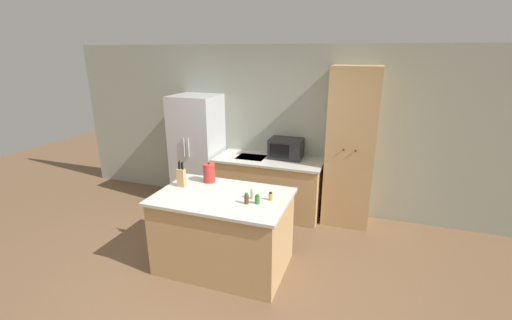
{
  "coord_description": "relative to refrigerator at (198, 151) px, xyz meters",
  "views": [
    {
      "loc": [
        1.55,
        -2.89,
        2.51
      ],
      "look_at": [
        0.06,
        1.4,
        1.05
      ],
      "focal_mm": 24.0,
      "sensor_mm": 36.0,
      "label": 1
    }
  ],
  "objects": [
    {
      "name": "spice_bottle_short_red",
      "position": [
        1.53,
        -1.55,
        0.07
      ],
      "size": [
        0.05,
        0.05,
        0.12
      ],
      "color": "beige",
      "rests_on": "kitchen_island"
    },
    {
      "name": "spice_bottle_green_herb",
      "position": [
        1.51,
        -1.69,
        0.07
      ],
      "size": [
        0.05,
        0.05,
        0.12
      ],
      "color": "#563319",
      "rests_on": "kitchen_island"
    },
    {
      "name": "refrigerator",
      "position": [
        0.0,
        0.0,
        0.0
      ],
      "size": [
        0.72,
        0.7,
        1.83
      ],
      "color": "#B7BABC",
      "rests_on": "ground_plane"
    },
    {
      "name": "knife_block",
      "position": [
        0.59,
        -1.48,
        0.13
      ],
      "size": [
        0.1,
        0.06,
        0.33
      ],
      "color": "tan",
      "rests_on": "kitchen_island"
    },
    {
      "name": "kettle",
      "position": [
        0.84,
        -1.24,
        0.13
      ],
      "size": [
        0.15,
        0.15,
        0.26
      ],
      "color": "#B72D28",
      "rests_on": "kitchen_island"
    },
    {
      "name": "kitchen_island",
      "position": [
        1.17,
        -1.57,
        -0.45
      ],
      "size": [
        1.53,
        1.0,
        0.93
      ],
      "color": "tan",
      "rests_on": "ground_plane"
    },
    {
      "name": "spice_bottle_tall_dark",
      "position": [
        1.62,
        -1.65,
        0.06
      ],
      "size": [
        0.05,
        0.05,
        0.1
      ],
      "color": "#337033",
      "rests_on": "kitchen_island"
    },
    {
      "name": "microwave",
      "position": [
        1.48,
        0.14,
        0.14
      ],
      "size": [
        0.5,
        0.37,
        0.31
      ],
      "color": "#232326",
      "rests_on": "back_counter"
    },
    {
      "name": "back_counter",
      "position": [
        1.24,
        0.0,
        -0.46
      ],
      "size": [
        1.67,
        0.71,
        0.9
      ],
      "color": "tan",
      "rests_on": "ground_plane"
    },
    {
      "name": "pantry_cabinet",
      "position": [
        2.45,
        0.09,
        0.24
      ],
      "size": [
        0.67,
        0.53,
        2.32
      ],
      "color": "tan",
      "rests_on": "ground_plane"
    },
    {
      "name": "fire_extinguisher",
      "position": [
        -0.53,
        0.07,
        -0.69
      ],
      "size": [
        0.12,
        0.12,
        0.51
      ],
      "color": "red",
      "rests_on": "ground_plane"
    },
    {
      "name": "spice_bottle_amber_oil",
      "position": [
        1.73,
        -1.52,
        0.06
      ],
      "size": [
        0.04,
        0.04,
        0.09
      ],
      "color": "orange",
      "rests_on": "kitchen_island"
    },
    {
      "name": "wall_back",
      "position": [
        1.16,
        0.37,
        0.38
      ],
      "size": [
        7.2,
        0.06,
        2.6
      ],
      "color": "#9EA393",
      "rests_on": "ground_plane"
    },
    {
      "name": "ground_plane",
      "position": [
        1.16,
        -1.96,
        -0.92
      ],
      "size": [
        14.0,
        14.0,
        0.0
      ],
      "primitive_type": "plane",
      "color": "brown"
    }
  ]
}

